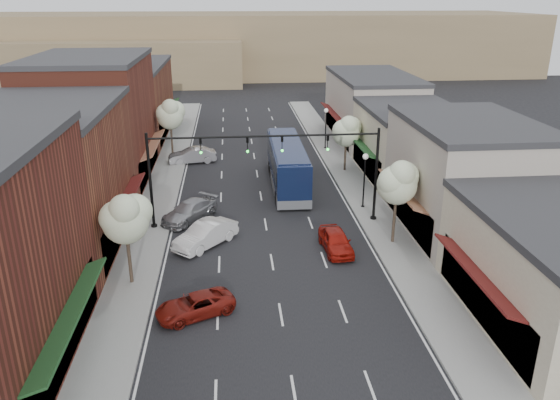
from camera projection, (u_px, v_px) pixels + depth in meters
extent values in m
plane|color=black|center=(275.00, 278.00, 32.34)|extent=(160.00, 160.00, 0.00)
cube|color=gray|center=(164.00, 181.00, 48.82)|extent=(2.80, 73.00, 0.15)
cube|color=gray|center=(349.00, 175.00, 50.26)|extent=(2.80, 73.00, 0.15)
cube|color=gray|center=(180.00, 180.00, 48.94)|extent=(0.25, 73.00, 0.17)
cube|color=gray|center=(334.00, 176.00, 50.14)|extent=(0.25, 73.00, 0.17)
cube|color=black|center=(56.00, 345.00, 23.46)|extent=(0.60, 11.90, 2.60)
cube|color=#1C4620|center=(70.00, 314.00, 23.00)|extent=(1.07, 9.80, 0.49)
cube|color=brown|center=(46.00, 181.00, 35.11)|extent=(9.00, 14.00, 9.00)
cube|color=#2D2D30|center=(34.00, 108.00, 33.45)|extent=(9.20, 14.10, 0.40)
cube|color=black|center=(117.00, 220.00, 36.50)|extent=(0.60, 11.90, 2.60)
cube|color=#541513|center=(127.00, 198.00, 36.03)|extent=(1.07, 9.80, 0.49)
cube|color=maroon|center=(94.00, 122.00, 47.88)|extent=(9.00, 14.00, 10.50)
cube|color=#2D2D30|center=(86.00, 58.00, 45.95)|extent=(9.20, 14.10, 0.40)
cube|color=black|center=(146.00, 160.00, 49.53)|extent=(0.60, 11.90, 2.60)
cube|color=#915C41|center=(153.00, 144.00, 49.07)|extent=(1.07, 9.80, 0.49)
cube|color=brown|center=(126.00, 102.00, 63.22)|extent=(9.00, 18.00, 8.00)
cube|color=#2D2D30|center=(123.00, 65.00, 61.73)|extent=(9.20, 18.10, 0.40)
cube|color=black|center=(165.00, 122.00, 64.43)|extent=(0.60, 15.30, 2.60)
cube|color=#1C4620|center=(170.00, 109.00, 63.97)|extent=(1.07, 12.60, 0.49)
cube|color=black|center=(487.00, 299.00, 27.05)|extent=(0.60, 10.20, 2.60)
cube|color=#541513|center=(475.00, 273.00, 26.45)|extent=(1.07, 8.40, 0.49)
cube|color=#A79A8F|center=(466.00, 179.00, 37.78)|extent=(8.00, 12.00, 7.50)
cube|color=#2D2D30|center=(473.00, 123.00, 36.38)|extent=(8.20, 12.10, 0.40)
cube|color=black|center=(411.00, 209.00, 38.22)|extent=(0.60, 10.20, 2.60)
cube|color=#915C41|center=(401.00, 190.00, 37.62)|extent=(1.07, 8.40, 0.49)
cube|color=beige|center=(410.00, 145.00, 49.22)|extent=(8.00, 12.00, 6.00)
cube|color=#2D2D30|center=(413.00, 110.00, 48.08)|extent=(8.20, 12.10, 0.40)
cube|color=black|center=(369.00, 161.00, 49.40)|extent=(0.60, 10.20, 2.60)
cube|color=#1C4620|center=(361.00, 145.00, 48.80)|extent=(1.07, 8.40, 0.49)
cube|color=#A79A8F|center=(372.00, 109.00, 62.08)|extent=(8.00, 16.00, 7.00)
cube|color=#2D2D30|center=(374.00, 76.00, 60.77)|extent=(8.20, 16.10, 0.40)
cube|color=black|center=(339.00, 126.00, 62.43)|extent=(0.60, 13.60, 2.60)
cube|color=#541513|center=(333.00, 113.00, 61.83)|extent=(1.07, 11.20, 0.49)
cube|color=#7A6647|center=(239.00, 44.00, 114.02)|extent=(120.00, 30.00, 12.00)
cube|color=#7A6647|center=(106.00, 61.00, 101.42)|extent=(50.00, 20.00, 8.00)
cylinder|color=black|center=(373.00, 219.00, 40.42)|extent=(0.44, 0.44, 0.30)
cylinder|color=black|center=(376.00, 176.00, 39.23)|extent=(0.20, 0.20, 7.00)
cylinder|color=black|center=(322.00, 135.00, 37.79)|extent=(8.00, 0.14, 0.14)
imported|color=black|center=(328.00, 143.00, 38.04)|extent=(0.18, 0.46, 1.10)
sphere|color=#19E533|center=(328.00, 149.00, 38.08)|extent=(0.18, 0.18, 0.18)
imported|color=black|center=(282.00, 144.00, 37.77)|extent=(0.18, 0.46, 1.10)
sphere|color=#19E533|center=(282.00, 151.00, 37.80)|extent=(0.18, 0.18, 0.18)
cylinder|color=black|center=(154.00, 227.00, 39.05)|extent=(0.44, 0.44, 0.30)
cylinder|color=black|center=(150.00, 182.00, 37.87)|extent=(0.20, 0.20, 7.00)
cylinder|color=black|center=(206.00, 138.00, 37.11)|extent=(8.00, 0.14, 0.14)
imported|color=black|center=(201.00, 146.00, 37.29)|extent=(0.18, 0.46, 1.10)
sphere|color=#19E533|center=(201.00, 153.00, 37.33)|extent=(0.18, 0.18, 0.18)
imported|color=black|center=(247.00, 145.00, 37.56)|extent=(0.18, 0.46, 1.10)
sphere|color=#19E533|center=(248.00, 151.00, 37.60)|extent=(0.18, 0.18, 0.18)
cylinder|color=#47382B|center=(394.00, 218.00, 36.12)|extent=(0.20, 0.20, 3.71)
sphere|color=beige|center=(397.00, 185.00, 35.30)|extent=(2.60, 2.60, 2.60)
sphere|color=beige|center=(404.00, 176.00, 35.45)|extent=(2.00, 2.00, 2.00)
sphere|color=beige|center=(393.00, 181.00, 34.86)|extent=(1.90, 1.90, 1.90)
sphere|color=beige|center=(402.00, 174.00, 34.51)|extent=(1.70, 1.70, 1.70)
cylinder|color=#47382B|center=(345.00, 154.00, 51.08)|extent=(0.20, 0.20, 3.33)
sphere|color=beige|center=(346.00, 133.00, 50.35)|extent=(2.60, 2.60, 2.60)
sphere|color=beige|center=(351.00, 127.00, 50.52)|extent=(2.00, 2.00, 2.00)
sphere|color=beige|center=(343.00, 130.00, 49.92)|extent=(1.90, 1.90, 1.90)
sphere|color=beige|center=(349.00, 125.00, 49.60)|extent=(1.70, 1.70, 1.70)
cylinder|color=#47382B|center=(129.00, 257.00, 31.01)|extent=(0.20, 0.20, 3.52)
sphere|color=beige|center=(125.00, 221.00, 30.23)|extent=(2.60, 2.60, 2.60)
sphere|color=beige|center=(135.00, 211.00, 30.39)|extent=(2.00, 2.00, 2.00)
sphere|color=beige|center=(116.00, 218.00, 29.80)|extent=(1.90, 1.90, 1.90)
sphere|color=beige|center=(124.00, 210.00, 29.46)|extent=(1.70, 1.70, 1.70)
cylinder|color=#47382B|center=(172.00, 140.00, 55.16)|extent=(0.20, 0.20, 3.84)
sphere|color=beige|center=(170.00, 116.00, 54.31)|extent=(2.60, 2.60, 2.60)
sphere|color=beige|center=(175.00, 111.00, 54.46)|extent=(2.00, 2.00, 2.00)
sphere|color=beige|center=(165.00, 113.00, 53.87)|extent=(1.90, 1.90, 1.90)
sphere|color=beige|center=(170.00, 108.00, 53.51)|extent=(1.70, 1.70, 1.70)
cylinder|color=black|center=(363.00, 207.00, 42.75)|extent=(0.28, 0.28, 0.20)
cylinder|color=black|center=(364.00, 184.00, 42.08)|extent=(0.12, 0.12, 4.00)
sphere|color=white|center=(366.00, 157.00, 41.29)|extent=(0.44, 0.44, 0.44)
cylinder|color=black|center=(325.00, 148.00, 59.05)|extent=(0.28, 0.28, 0.20)
cylinder|color=black|center=(326.00, 131.00, 58.37)|extent=(0.12, 0.12, 4.00)
sphere|color=white|center=(326.00, 110.00, 57.58)|extent=(0.44, 0.44, 0.44)
cube|color=#0D1736|center=(287.00, 164.00, 47.07)|extent=(2.81, 12.39, 3.15)
cube|color=#595B60|center=(287.00, 180.00, 47.59)|extent=(2.83, 12.41, 0.72)
cube|color=black|center=(287.00, 159.00, 46.91)|extent=(2.86, 11.40, 1.13)
cube|color=#0D1736|center=(287.00, 145.00, 46.49)|extent=(2.59, 11.89, 0.26)
cube|color=black|center=(295.00, 179.00, 41.13)|extent=(2.14, 0.10, 1.24)
cylinder|color=black|center=(277.00, 198.00, 43.47)|extent=(0.34, 1.07, 1.07)
cylinder|color=black|center=(307.00, 197.00, 43.66)|extent=(0.34, 1.07, 1.07)
cylinder|color=black|center=(270.00, 167.00, 51.15)|extent=(0.34, 1.07, 1.07)
cylinder|color=black|center=(296.00, 166.00, 51.34)|extent=(0.34, 1.07, 1.07)
cylinder|color=black|center=(271.00, 172.00, 49.81)|extent=(0.34, 1.07, 1.07)
cylinder|color=black|center=(298.00, 171.00, 49.99)|extent=(0.34, 1.07, 1.07)
imported|color=#9A130B|center=(336.00, 241.00, 35.48)|extent=(1.97, 4.31, 1.43)
imported|color=maroon|center=(195.00, 305.00, 28.38)|extent=(4.55, 3.43, 1.15)
imported|color=silver|center=(206.00, 235.00, 36.19)|extent=(4.47, 4.75, 1.60)
imported|color=gray|center=(189.00, 211.00, 40.29)|extent=(4.59, 5.16, 1.44)
imported|color=#A3A2A8|center=(192.00, 155.00, 54.00)|extent=(4.85, 2.34, 1.53)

